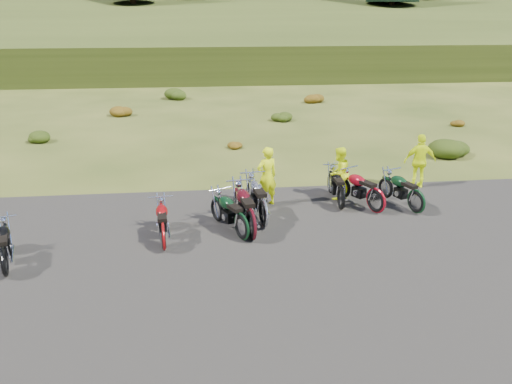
{
  "coord_description": "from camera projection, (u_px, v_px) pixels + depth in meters",
  "views": [
    {
      "loc": [
        -1.66,
        -11.55,
        5.66
      ],
      "look_at": [
        -0.3,
        1.03,
        0.99
      ],
      "focal_mm": 35.0,
      "sensor_mm": 36.0,
      "label": 1
    }
  ],
  "objects": [
    {
      "name": "hill_slope",
      "position": [
        214.0,
        59.0,
        59.54
      ],
      "size": [
        300.0,
        45.97,
        9.37
      ],
      "primitive_type": null,
      "rotation": [
        0.14,
        0.0,
        0.0
      ],
      "color": "#344115",
      "rests_on": "ground"
    },
    {
      "name": "shrub_6",
      "position": [
        313.0,
        97.0,
        31.78
      ],
      "size": [
        1.3,
        1.3,
        0.77
      ],
      "primitive_type": "ellipsoid",
      "color": "brown",
      "rests_on": "ground"
    },
    {
      "name": "motorcycle_6",
      "position": [
        375.0,
        213.0,
        14.65
      ],
      "size": [
        1.59,
        2.21,
        1.11
      ],
      "primitive_type": null,
      "rotation": [
        0.0,
        0.0,
        2.04
      ],
      "color": "maroon",
      "rests_on": "ground"
    },
    {
      "name": "hill_plateau",
      "position": [
        207.0,
        35.0,
        115.51
      ],
      "size": [
        300.0,
        90.0,
        9.17
      ],
      "primitive_type": "cube",
      "color": "#344115",
      "rests_on": "ground"
    },
    {
      "name": "shrub_1",
      "position": [
        37.0,
        135.0,
        22.41
      ],
      "size": [
        1.03,
        1.03,
        0.61
      ],
      "primitive_type": "ellipsoid",
      "color": "#1B350D",
      "rests_on": "ground"
    },
    {
      "name": "shrub_8",
      "position": [
        455.0,
        121.0,
        25.52
      ],
      "size": [
        0.77,
        0.77,
        0.45
      ],
      "primitive_type": "ellipsoid",
      "color": "brown",
      "rests_on": "ground"
    },
    {
      "name": "motorcycle_0",
      "position": [
        7.0,
        277.0,
        11.19
      ],
      "size": [
        1.19,
        2.07,
        1.03
      ],
      "primitive_type": null,
      "rotation": [
        0.0,
        0.0,
        1.86
      ],
      "color": "black",
      "rests_on": "ground"
    },
    {
      "name": "motorcycle_5",
      "position": [
        340.0,
        210.0,
        14.88
      ],
      "size": [
        0.76,
        2.1,
        1.09
      ],
      "primitive_type": null,
      "rotation": [
        0.0,
        0.0,
        1.54
      ],
      "color": "black",
      "rests_on": "ground"
    },
    {
      "name": "motorcycle_4",
      "position": [
        252.0,
        240.0,
        12.96
      ],
      "size": [
        1.13,
        2.44,
        1.23
      ],
      "primitive_type": null,
      "rotation": [
        0.0,
        0.0,
        1.72
      ],
      "color": "#430B12",
      "rests_on": "ground"
    },
    {
      "name": "shrub_7",
      "position": [
        451.0,
        145.0,
        20.2
      ],
      "size": [
        1.56,
        1.56,
        0.92
      ],
      "primitive_type": "ellipsoid",
      "color": "#1B350D",
      "rests_on": "ground"
    },
    {
      "name": "motorcycle_7",
      "position": [
        415.0,
        214.0,
        14.62
      ],
      "size": [
        1.32,
        2.13,
        1.06
      ],
      "primitive_type": null,
      "rotation": [
        0.0,
        0.0,
        1.92
      ],
      "color": "black",
      "rests_on": "ground"
    },
    {
      "name": "gravel_pad",
      "position": [
        284.0,
        280.0,
        11.03
      ],
      "size": [
        20.0,
        12.0,
        0.04
      ],
      "primitive_type": "cube",
      "color": "black",
      "rests_on": "ground"
    },
    {
      "name": "shrub_5",
      "position": [
        281.0,
        115.0,
        26.57
      ],
      "size": [
        1.03,
        1.03,
        0.61
      ],
      "primitive_type": "ellipsoid",
      "color": "#1B350D",
      "rests_on": "ground"
    },
    {
      "name": "shrub_4",
      "position": [
        233.0,
        143.0,
        21.36
      ],
      "size": [
        0.77,
        0.77,
        0.45
      ],
      "primitive_type": "ellipsoid",
      "color": "brown",
      "rests_on": "ground"
    },
    {
      "name": "person_right_b",
      "position": [
        420.0,
        162.0,
        16.46
      ],
      "size": [
        1.08,
        0.52,
        1.8
      ],
      "primitive_type": "imported",
      "rotation": [
        0.0,
        0.0,
        3.07
      ],
      "color": "#D2E40C",
      "rests_on": "ground"
    },
    {
      "name": "shrub_3",
      "position": [
        177.0,
        92.0,
        32.83
      ],
      "size": [
        1.56,
        1.56,
        0.92
      ],
      "primitive_type": "ellipsoid",
      "color": "#1B350D",
      "rests_on": "ground"
    },
    {
      "name": "shrub_2",
      "position": [
        120.0,
        110.0,
        27.62
      ],
      "size": [
        1.3,
        1.3,
        0.77
      ],
      "primitive_type": "ellipsoid",
      "color": "brown",
      "rests_on": "ground"
    },
    {
      "name": "motorcycle_2",
      "position": [
        242.0,
        240.0,
        12.94
      ],
      "size": [
        1.51,
        2.17,
        1.09
      ],
      "primitive_type": null,
      "rotation": [
        0.0,
        0.0,
        2.01
      ],
      "color": "black",
      "rests_on": "ground"
    },
    {
      "name": "ground",
      "position": [
        272.0,
        241.0,
        12.9
      ],
      "size": [
        300.0,
        300.0,
        0.0
      ],
      "primitive_type": "plane",
      "color": "#304015",
      "rests_on": "ground"
    },
    {
      "name": "motorcycle_3",
      "position": [
        263.0,
        228.0,
        13.7
      ],
      "size": [
        1.07,
        2.39,
        1.21
      ],
      "primitive_type": null,
      "rotation": [
        0.0,
        0.0,
        1.7
      ],
      "color": "#A9A9AE",
      "rests_on": "ground"
    },
    {
      "name": "person_right_a",
      "position": [
        339.0,
        174.0,
        15.47
      ],
      "size": [
        1.01,
        1.01,
        1.65
      ],
      "primitive_type": "imported",
      "rotation": [
        0.0,
        0.0,
        3.92
      ],
      "color": "#D2E40C",
      "rests_on": "ground"
    },
    {
      "name": "person_middle",
      "position": [
        267.0,
        177.0,
        14.93
      ],
      "size": [
        0.78,
        0.65,
        1.81
      ],
      "primitive_type": "imported",
      "rotation": [
        0.0,
        0.0,
        3.53
      ],
      "color": "#D2E40C",
      "rests_on": "ground"
    },
    {
      "name": "motorcycle_1",
      "position": [
        165.0,
        251.0,
        12.4
      ],
      "size": [
        0.85,
        2.03,
        1.03
      ],
      "primitive_type": null,
      "rotation": [
        0.0,
        0.0,
        1.67
      ],
      "color": "maroon",
      "rests_on": "ground"
    }
  ]
}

